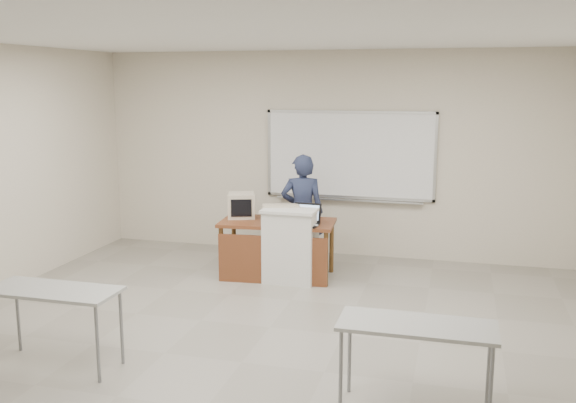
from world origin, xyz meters
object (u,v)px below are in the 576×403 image
(instructor_desk, at_px, (275,238))
(podium, at_px, (291,245))
(mouse, at_px, (315,225))
(keyboard, at_px, (281,206))
(crt_monitor, at_px, (241,205))
(laptop, at_px, (305,220))
(whiteboard, at_px, (350,156))
(presenter, at_px, (302,212))

(instructor_desk, relative_size, podium, 1.55)
(mouse, xyz_separation_m, keyboard, (-0.48, 0.12, 0.21))
(crt_monitor, relative_size, keyboard, 0.85)
(laptop, height_order, keyboard, laptop)
(whiteboard, distance_m, crt_monitor, 1.83)
(instructor_desk, distance_m, mouse, 0.60)
(podium, distance_m, keyboard, 0.52)
(crt_monitor, bearing_deg, mouse, -35.03)
(keyboard, bearing_deg, laptop, -24.12)
(crt_monitor, distance_m, mouse, 1.16)
(instructor_desk, distance_m, crt_monitor, 0.70)
(instructor_desk, relative_size, crt_monitor, 3.66)
(presenter, bearing_deg, keyboard, 58.98)
(instructor_desk, height_order, crt_monitor, crt_monitor)
(mouse, distance_m, keyboard, 0.54)
(instructor_desk, relative_size, mouse, 16.44)
(instructor_desk, xyz_separation_m, crt_monitor, (-0.55, 0.24, 0.36))
(whiteboard, height_order, mouse, whiteboard)
(presenter, bearing_deg, podium, 76.23)
(keyboard, relative_size, presenter, 0.30)
(laptop, height_order, mouse, laptop)
(whiteboard, xyz_separation_m, crt_monitor, (-1.27, -1.18, -0.57))
(whiteboard, relative_size, crt_monitor, 6.12)
(podium, bearing_deg, presenter, 89.03)
(crt_monitor, distance_m, presenter, 0.84)
(instructor_desk, xyz_separation_m, keyboard, (0.07, 0.03, 0.42))
(keyboard, bearing_deg, crt_monitor, 145.08)
(instructor_desk, distance_m, presenter, 0.62)
(crt_monitor, bearing_deg, laptop, -33.17)
(whiteboard, xyz_separation_m, podium, (-0.50, -1.47, -1.00))
(presenter, bearing_deg, mouse, 105.15)
(keyboard, height_order, presenter, presenter)
(whiteboard, bearing_deg, mouse, -96.44)
(crt_monitor, bearing_deg, whiteboard, 24.42)
(mouse, bearing_deg, whiteboard, 101.91)
(podium, bearing_deg, keyboard, 152.43)
(keyboard, bearing_deg, presenter, 54.62)
(laptop, height_order, presenter, presenter)
(mouse, height_order, presenter, presenter)
(podium, relative_size, mouse, 10.63)
(instructor_desk, height_order, podium, podium)
(mouse, bearing_deg, instructor_desk, -170.73)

